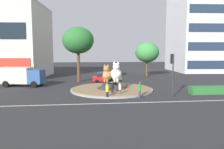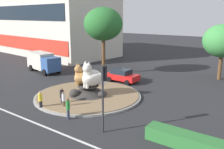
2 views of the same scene
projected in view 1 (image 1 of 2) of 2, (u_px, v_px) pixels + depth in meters
name	position (u px, v px, depth m)	size (l,w,h in m)	color
ground_plane	(112.00, 90.00, 27.11)	(160.00, 160.00, 0.00)	#28282B
lane_centreline	(120.00, 103.00, 20.06)	(112.00, 0.20, 0.01)	silver
roundabout_island	(112.00, 87.00, 27.06)	(10.66, 10.66, 1.20)	gray
cat_statue_tabby	(107.00, 75.00, 26.69)	(1.97, 2.29, 2.24)	#9E703D
cat_statue_white	(116.00, 74.00, 26.84)	(1.87, 2.62, 2.60)	silver
traffic_light_mast	(172.00, 67.00, 22.37)	(0.35, 0.46, 4.74)	#2D2D33
office_tower	(208.00, 15.00, 53.85)	(18.25, 16.35, 29.34)	silver
clipped_hedge_strip	(216.00, 90.00, 24.67)	(6.30, 1.20, 0.90)	#2D7033
broadleaf_tree_behind_island	(78.00, 41.00, 34.24)	(5.18, 5.18, 9.11)	brown
second_tree_near_tower	(147.00, 52.00, 42.44)	(4.85, 4.85, 7.01)	brown
pedestrian_yellow_shirt	(107.00, 91.00, 21.93)	(0.35, 0.35, 1.63)	black
pedestrian_green_shirt	(140.00, 89.00, 22.23)	(0.30, 0.30, 1.75)	#33384C
pedestrian_white_shirt	(120.00, 89.00, 23.35)	(0.30, 0.30, 1.56)	brown
pedestrian_black_shirt	(112.00, 88.00, 23.82)	(0.38, 0.38, 1.60)	black
sedan_on_far_lane	(105.00, 78.00, 33.63)	(4.05, 2.17, 1.58)	red
delivery_box_truck	(21.00, 76.00, 30.06)	(6.52, 3.35, 2.76)	#335693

